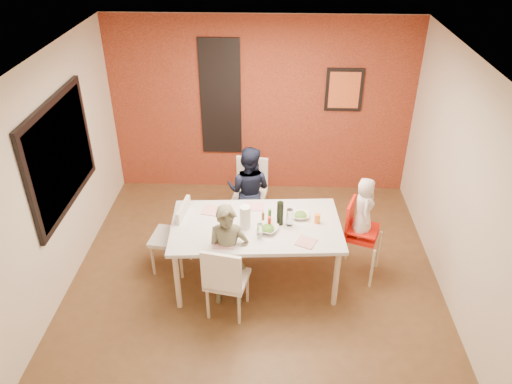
{
  "coord_description": "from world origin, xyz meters",
  "views": [
    {
      "loc": [
        0.2,
        -4.76,
        4.12
      ],
      "look_at": [
        0.0,
        0.3,
        1.05
      ],
      "focal_mm": 35.0,
      "sensor_mm": 36.0,
      "label": 1
    }
  ],
  "objects_px": {
    "high_chair": "(358,232)",
    "wine_bottle": "(280,213)",
    "chair_left": "(176,233)",
    "chair_far": "(251,188)",
    "child_far": "(249,190)",
    "toddler": "(364,207)",
    "chair_near": "(225,279)",
    "child_near": "(228,256)",
    "paper_towel_roll": "(245,217)",
    "dining_table": "(256,230)"
  },
  "relations": [
    {
      "from": "wine_bottle",
      "to": "toddler",
      "type": "bearing_deg",
      "value": 8.44
    },
    {
      "from": "dining_table",
      "to": "high_chair",
      "type": "distance_m",
      "value": 1.24
    },
    {
      "from": "high_chair",
      "to": "wine_bottle",
      "type": "height_order",
      "value": "wine_bottle"
    },
    {
      "from": "chair_far",
      "to": "chair_left",
      "type": "height_order",
      "value": "chair_left"
    },
    {
      "from": "chair_left",
      "to": "child_near",
      "type": "relative_size",
      "value": 0.75
    },
    {
      "from": "chair_left",
      "to": "child_near",
      "type": "xyz_separation_m",
      "value": [
        0.69,
        -0.56,
        0.1
      ]
    },
    {
      "from": "chair_left",
      "to": "chair_near",
      "type": "bearing_deg",
      "value": 47.86
    },
    {
      "from": "toddler",
      "to": "paper_towel_roll",
      "type": "xyz_separation_m",
      "value": [
        -1.37,
        -0.22,
        -0.02
      ]
    },
    {
      "from": "child_near",
      "to": "child_far",
      "type": "distance_m",
      "value": 1.44
    },
    {
      "from": "chair_near",
      "to": "wine_bottle",
      "type": "height_order",
      "value": "wine_bottle"
    },
    {
      "from": "high_chair",
      "to": "paper_towel_roll",
      "type": "bearing_deg",
      "value": 120.48
    },
    {
      "from": "high_chair",
      "to": "child_near",
      "type": "height_order",
      "value": "child_near"
    },
    {
      "from": "chair_left",
      "to": "high_chair",
      "type": "relative_size",
      "value": 0.95
    },
    {
      "from": "dining_table",
      "to": "chair_far",
      "type": "relative_size",
      "value": 2.12
    },
    {
      "from": "dining_table",
      "to": "chair_left",
      "type": "relative_size",
      "value": 2.1
    },
    {
      "from": "chair_left",
      "to": "wine_bottle",
      "type": "xyz_separation_m",
      "value": [
        1.26,
        -0.16,
        0.42
      ]
    },
    {
      "from": "dining_table",
      "to": "child_near",
      "type": "relative_size",
      "value": 1.58
    },
    {
      "from": "dining_table",
      "to": "chair_left",
      "type": "distance_m",
      "value": 1.02
    },
    {
      "from": "high_chair",
      "to": "child_near",
      "type": "xyz_separation_m",
      "value": [
        -1.52,
        -0.56,
        0.03
      ]
    },
    {
      "from": "dining_table",
      "to": "toddler",
      "type": "height_order",
      "value": "toddler"
    },
    {
      "from": "high_chair",
      "to": "wine_bottle",
      "type": "distance_m",
      "value": 1.02
    },
    {
      "from": "chair_near",
      "to": "toddler",
      "type": "bearing_deg",
      "value": -141.96
    },
    {
      "from": "chair_far",
      "to": "high_chair",
      "type": "bearing_deg",
      "value": -30.88
    },
    {
      "from": "chair_far",
      "to": "chair_near",
      "type": "bearing_deg",
      "value": -86.83
    },
    {
      "from": "chair_near",
      "to": "child_near",
      "type": "height_order",
      "value": "child_near"
    },
    {
      "from": "chair_near",
      "to": "toddler",
      "type": "height_order",
      "value": "toddler"
    },
    {
      "from": "chair_far",
      "to": "wine_bottle",
      "type": "height_order",
      "value": "wine_bottle"
    },
    {
      "from": "chair_far",
      "to": "toddler",
      "type": "bearing_deg",
      "value": -30.79
    },
    {
      "from": "chair_near",
      "to": "child_near",
      "type": "distance_m",
      "value": 0.27
    },
    {
      "from": "wine_bottle",
      "to": "paper_towel_roll",
      "type": "distance_m",
      "value": 0.4
    },
    {
      "from": "dining_table",
      "to": "child_near",
      "type": "distance_m",
      "value": 0.49
    },
    {
      "from": "child_near",
      "to": "chair_left",
      "type": "bearing_deg",
      "value": 138.28
    },
    {
      "from": "chair_left",
      "to": "child_near",
      "type": "bearing_deg",
      "value": 58.8
    },
    {
      "from": "chair_far",
      "to": "high_chair",
      "type": "distance_m",
      "value": 1.75
    },
    {
      "from": "chair_far",
      "to": "paper_towel_roll",
      "type": "bearing_deg",
      "value": -81.05
    },
    {
      "from": "chair_far",
      "to": "dining_table",
      "type": "bearing_deg",
      "value": -75.76
    },
    {
      "from": "chair_left",
      "to": "child_far",
      "type": "xyz_separation_m",
      "value": [
        0.84,
        0.87,
        0.1
      ]
    },
    {
      "from": "chair_near",
      "to": "paper_towel_roll",
      "type": "bearing_deg",
      "value": -97.56
    },
    {
      "from": "chair_left",
      "to": "high_chair",
      "type": "distance_m",
      "value": 2.21
    },
    {
      "from": "child_far",
      "to": "paper_towel_roll",
      "type": "relative_size",
      "value": 4.66
    },
    {
      "from": "toddler",
      "to": "wine_bottle",
      "type": "relative_size",
      "value": 2.56
    },
    {
      "from": "child_near",
      "to": "dining_table",
      "type": "bearing_deg",
      "value": 49.32
    },
    {
      "from": "high_chair",
      "to": "chair_left",
      "type": "bearing_deg",
      "value": 110.44
    },
    {
      "from": "wine_bottle",
      "to": "paper_towel_roll",
      "type": "xyz_separation_m",
      "value": [
        -0.39,
        -0.08,
        -0.01
      ]
    },
    {
      "from": "chair_near",
      "to": "child_near",
      "type": "bearing_deg",
      "value": -82.73
    },
    {
      "from": "chair_left",
      "to": "child_near",
      "type": "height_order",
      "value": "child_near"
    },
    {
      "from": "chair_left",
      "to": "high_chair",
      "type": "height_order",
      "value": "high_chair"
    },
    {
      "from": "child_far",
      "to": "toddler",
      "type": "xyz_separation_m",
      "value": [
        1.39,
        -0.89,
        0.33
      ]
    },
    {
      "from": "chair_near",
      "to": "chair_far",
      "type": "xyz_separation_m",
      "value": [
        0.19,
        1.92,
        0.01
      ]
    },
    {
      "from": "child_near",
      "to": "child_far",
      "type": "relative_size",
      "value": 1.0
    }
  ]
}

